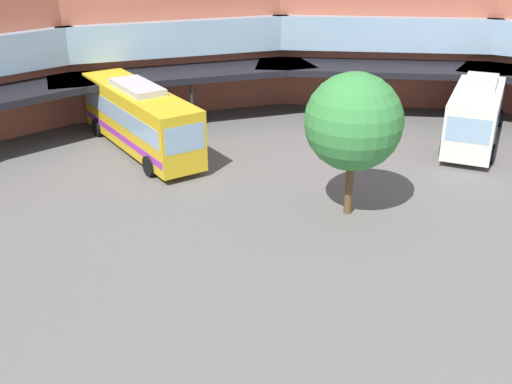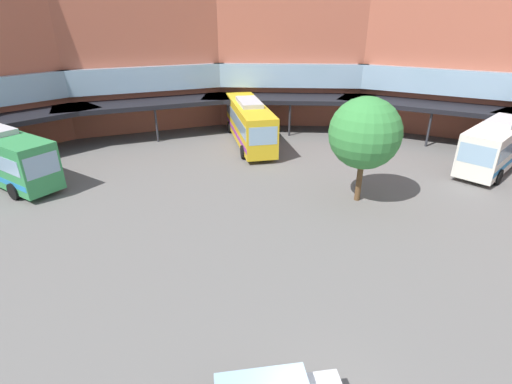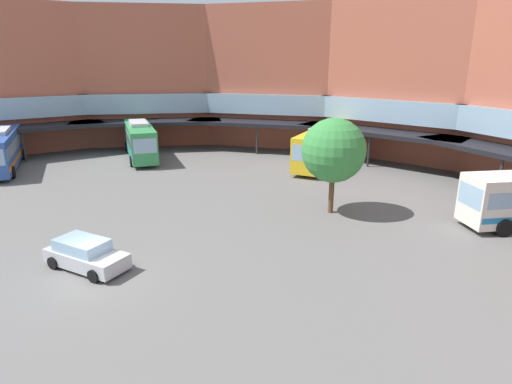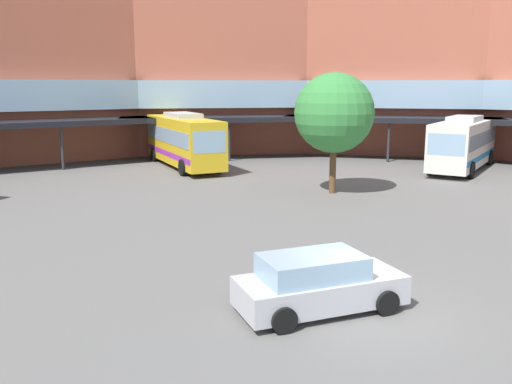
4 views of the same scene
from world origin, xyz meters
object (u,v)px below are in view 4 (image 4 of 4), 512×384
object	(u,v)px
bus_1	(183,140)
parked_car	(318,284)
plaza_tree	(334,113)
bus_2	(463,143)

from	to	relation	value
bus_1	parked_car	xyz separation A→B (m)	(2.44, -26.47, -1.25)
parked_car	plaza_tree	bearing A→B (deg)	59.40
bus_2	plaza_tree	distance (m)	13.46
bus_2	plaza_tree	xyz separation A→B (m)	(-11.53, -6.49, 2.47)
parked_car	bus_1	bearing A→B (deg)	83.61
bus_1	plaza_tree	world-z (taller)	plaza_tree
bus_1	plaza_tree	size ratio (longest dim) A/B	1.75
bus_2	plaza_tree	size ratio (longest dim) A/B	1.44
bus_2	plaza_tree	bearing A→B (deg)	-19.02
bus_1	parked_car	bearing A→B (deg)	-9.70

